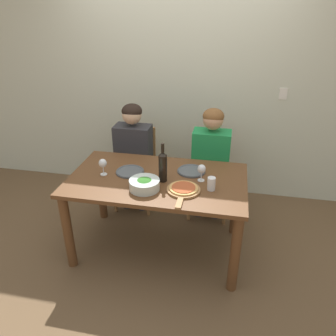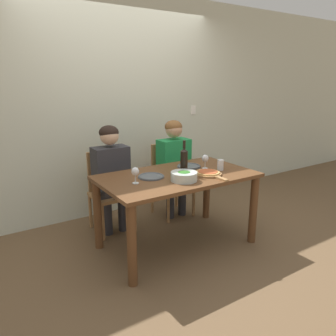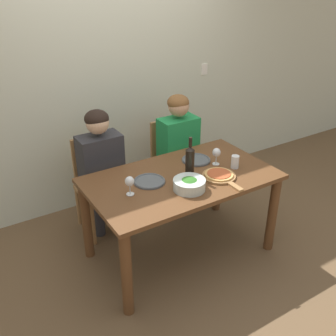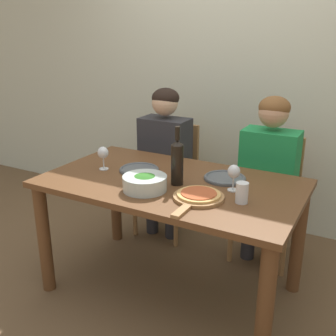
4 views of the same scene
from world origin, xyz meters
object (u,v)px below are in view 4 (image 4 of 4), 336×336
at_px(wine_bottle, 177,161).
at_px(wine_glass_right, 234,173).
at_px(water_tumbler, 242,193).
at_px(person_man, 268,167).
at_px(wine_glass_left, 103,154).
at_px(chair_left, 171,175).
at_px(dinner_plate_right, 225,178).
at_px(dinner_plate_left, 139,169).
at_px(chair_right, 270,194).
at_px(broccoli_bowl, 145,183).
at_px(person_woman, 164,150).
at_px(pizza_on_board, 198,196).

bearing_deg(wine_bottle, wine_glass_right, 11.15).
height_order(wine_glass_right, water_tumbler, wine_glass_right).
xyz_separation_m(person_man, wine_glass_left, (-0.89, -0.68, 0.15)).
bearing_deg(chair_left, person_man, -7.65).
relative_size(chair_left, wine_bottle, 2.60).
bearing_deg(wine_glass_right, dinner_plate_right, 125.25).
height_order(wine_bottle, dinner_plate_left, wine_bottle).
xyz_separation_m(chair_right, water_tumbler, (0.06, -0.87, 0.34)).
bearing_deg(dinner_plate_right, chair_right, 76.87).
height_order(broccoli_bowl, wine_glass_right, wine_glass_right).
bearing_deg(dinner_plate_right, person_woman, 145.14).
height_order(person_woman, person_man, same).
distance_m(person_woman, wine_glass_left, 0.70).
height_order(chair_left, wine_glass_right, wine_glass_right).
height_order(wine_bottle, pizza_on_board, wine_bottle).
bearing_deg(person_woman, wine_glass_left, -95.06).
distance_m(chair_right, broccoli_bowl, 1.12).
bearing_deg(person_woman, wine_bottle, -55.49).
xyz_separation_m(dinner_plate_left, pizza_on_board, (0.52, -0.23, 0.01)).
bearing_deg(person_woman, wine_glass_right, -38.32).
height_order(dinner_plate_left, dinner_plate_right, same).
relative_size(chair_right, wine_glass_left, 5.91).
height_order(person_man, broccoli_bowl, person_man).
bearing_deg(dinner_plate_right, wine_bottle, -135.85).
relative_size(pizza_on_board, wine_glass_left, 2.73).
xyz_separation_m(person_woman, dinner_plate_right, (0.69, -0.48, 0.05)).
bearing_deg(broccoli_bowl, person_man, 61.16).
xyz_separation_m(chair_left, water_tumbler, (0.89, -0.87, 0.34)).
bearing_deg(chair_right, pizza_on_board, -99.38).
xyz_separation_m(wine_bottle, wine_glass_left, (-0.53, 0.00, -0.03)).
distance_m(person_woman, dinner_plate_left, 0.62).
height_order(chair_left, person_woman, person_woman).
relative_size(wine_bottle, dinner_plate_left, 1.36).
xyz_separation_m(broccoli_bowl, dinner_plate_right, (0.33, 0.37, -0.03)).
relative_size(person_man, wine_glass_left, 7.96).
xyz_separation_m(person_man, broccoli_bowl, (-0.47, -0.85, 0.08)).
height_order(chair_right, broccoli_bowl, chair_right).
distance_m(chair_left, dinner_plate_left, 0.78).
bearing_deg(pizza_on_board, wine_glass_left, 168.79).
bearing_deg(dinner_plate_right, pizza_on_board, -92.87).
relative_size(chair_left, wine_glass_right, 5.91).
bearing_deg(wine_glass_right, pizza_on_board, -120.69).
bearing_deg(wine_glass_right, chair_right, 87.32).
height_order(person_woman, water_tumbler, person_woman).
relative_size(broccoli_bowl, wine_glass_left, 1.65).
relative_size(person_man, water_tumbler, 10.92).
height_order(person_man, dinner_plate_right, person_man).
relative_size(dinner_plate_right, pizza_on_board, 0.61).
bearing_deg(water_tumbler, wine_glass_left, 175.44).
bearing_deg(wine_bottle, wine_glass_left, 179.55).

